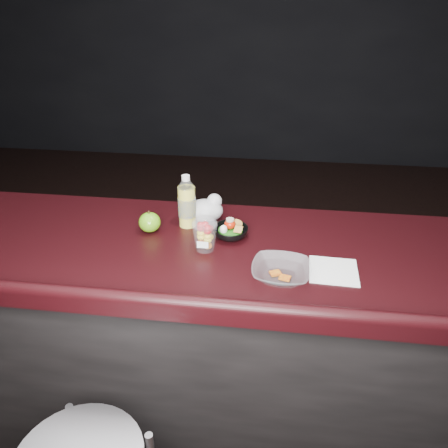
% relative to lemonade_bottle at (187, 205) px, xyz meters
% --- Properties ---
extents(room_shell, '(8.00, 8.00, 8.00)m').
position_rel_lemonade_bottle_xyz_m(room_shell, '(0.06, -0.45, 0.72)').
color(room_shell, black).
rests_on(room_shell, ground).
extents(counter, '(4.06, 0.71, 1.02)m').
position_rel_lemonade_bottle_xyz_m(counter, '(0.06, -0.15, -0.60)').
color(counter, black).
rests_on(counter, ground).
extents(lemonade_bottle, '(0.07, 0.07, 0.21)m').
position_rel_lemonade_bottle_xyz_m(lemonade_bottle, '(0.00, 0.00, 0.00)').
color(lemonade_bottle, yellow).
rests_on(lemonade_bottle, counter).
extents(fruit_cup, '(0.09, 0.09, 0.13)m').
position_rel_lemonade_bottle_xyz_m(fruit_cup, '(0.10, -0.17, -0.02)').
color(fruit_cup, white).
rests_on(fruit_cup, counter).
extents(green_apple, '(0.08, 0.08, 0.09)m').
position_rel_lemonade_bottle_xyz_m(green_apple, '(-0.14, -0.07, -0.05)').
color(green_apple, '#437C0E').
rests_on(green_apple, counter).
extents(plastic_bag, '(0.15, 0.12, 0.11)m').
position_rel_lemonade_bottle_xyz_m(plastic_bag, '(0.07, 0.06, -0.04)').
color(plastic_bag, silver).
rests_on(plastic_bag, counter).
extents(snack_bowl, '(0.16, 0.16, 0.07)m').
position_rel_lemonade_bottle_xyz_m(snack_bowl, '(0.18, -0.07, -0.06)').
color(snack_bowl, black).
rests_on(snack_bowl, counter).
extents(takeout_bowl, '(0.21, 0.21, 0.05)m').
position_rel_lemonade_bottle_xyz_m(takeout_bowl, '(0.37, -0.31, -0.07)').
color(takeout_bowl, silver).
rests_on(takeout_bowl, counter).
extents(paper_napkin, '(0.17, 0.17, 0.00)m').
position_rel_lemonade_bottle_xyz_m(paper_napkin, '(0.55, -0.25, -0.09)').
color(paper_napkin, white).
rests_on(paper_napkin, counter).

